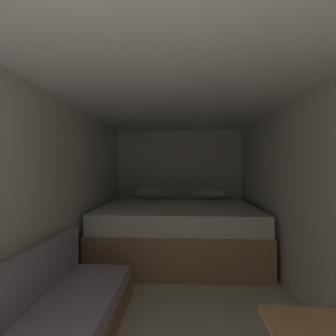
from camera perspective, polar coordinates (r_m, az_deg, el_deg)
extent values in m
plane|color=beige|center=(2.75, 1.65, -29.28)|extent=(7.07, 7.07, 0.00)
cube|color=silver|center=(4.96, 2.49, -3.57)|extent=(2.49, 0.05, 2.05)
cube|color=silver|center=(2.73, -25.01, -6.64)|extent=(0.05, 5.07, 2.05)
cube|color=silver|center=(2.67, 28.99, -6.80)|extent=(0.05, 5.07, 2.05)
cube|color=white|center=(2.50, 1.66, 17.11)|extent=(2.49, 5.07, 0.05)
cube|color=tan|center=(4.08, 2.29, -15.33)|extent=(2.27, 1.90, 0.52)
cube|color=white|center=(3.99, 2.29, -9.92)|extent=(2.23, 1.86, 0.26)
ellipsoid|color=white|center=(4.73, -3.77, -5.56)|extent=(0.57, 0.31, 0.20)
ellipsoid|color=white|center=(4.72, 8.68, -5.58)|extent=(0.57, 0.31, 0.20)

